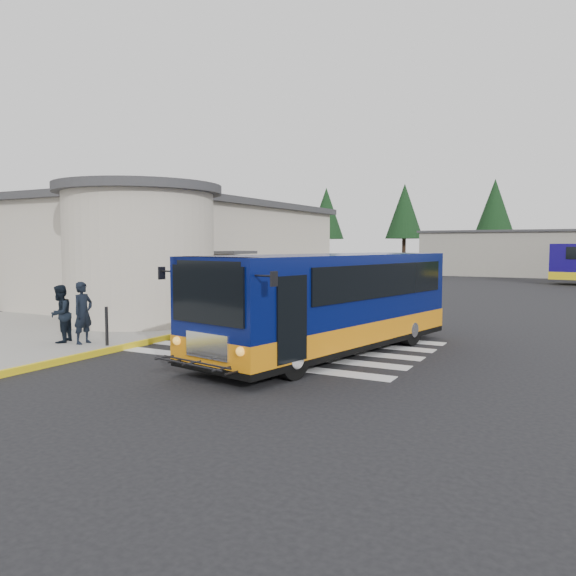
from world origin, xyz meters
The scene contains 10 objects.
ground centered at (0.00, 0.00, 0.00)m, with size 140.00×140.00×0.00m, color black.
sidewalk centered at (-9.00, 4.00, 0.07)m, with size 10.00×34.00×0.15m, color gray.
curb_strip centered at (-4.05, 4.00, 0.08)m, with size 0.12×34.00×0.16m, color yellow.
station_building centered at (-10.84, 6.91, 2.57)m, with size 12.70×18.70×4.80m.
crosswalk centered at (-0.50, -0.80, 0.01)m, with size 8.00×5.35×0.01m.
depot_building centered at (6.00, 42.00, 2.11)m, with size 26.40×8.40×4.20m.
transit_bus centered at (1.11, -1.24, 1.25)m, with size 4.54×9.54×2.62m.
pedestrian_a centered at (-5.14, -3.79, 1.00)m, with size 0.62×0.41×1.71m, color black.
pedestrian_b centered at (-5.83, -3.97, 0.95)m, with size 0.78×0.61×1.61m, color black.
bollard centered at (-4.35, -3.70, 0.68)m, with size 0.09×0.09×1.05m, color black.
Camera 1 is at (7.03, -14.63, 2.87)m, focal length 35.00 mm.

